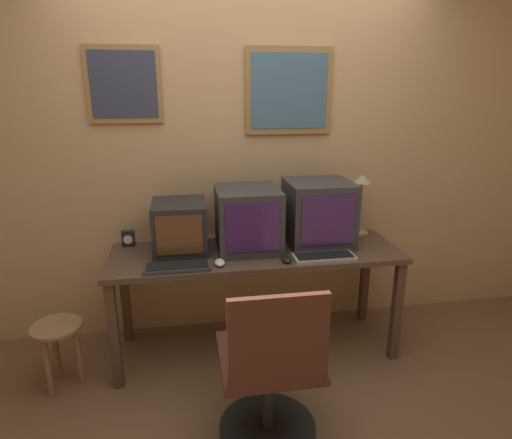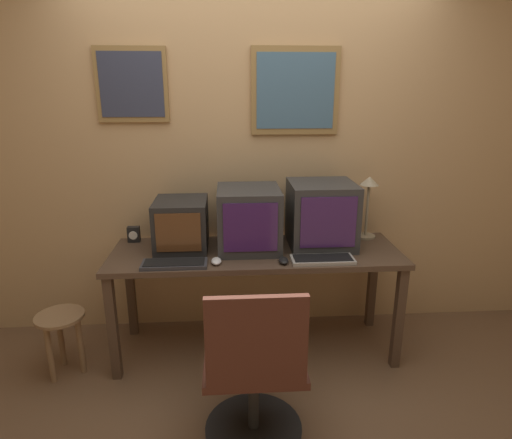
% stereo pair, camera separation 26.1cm
% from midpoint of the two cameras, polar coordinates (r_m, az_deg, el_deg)
% --- Properties ---
extents(ground_plane, '(14.00, 14.00, 0.00)m').
position_cam_midpoint_polar(ground_plane, '(2.56, -0.00, -26.52)').
color(ground_plane, brown).
extents(wall_back, '(8.00, 0.08, 2.60)m').
position_cam_midpoint_polar(wall_back, '(3.09, -3.80, 8.51)').
color(wall_back, tan).
rests_on(wall_back, ground_plane).
extents(desk, '(1.90, 0.62, 0.74)m').
position_cam_midpoint_polar(desk, '(2.86, -2.63, -5.76)').
color(desk, '#4C3828').
rests_on(desk, ground_plane).
extents(monitor_left, '(0.34, 0.39, 0.33)m').
position_cam_midpoint_polar(monitor_left, '(2.85, -12.75, -0.96)').
color(monitor_left, black).
rests_on(monitor_left, desk).
extents(monitor_center, '(0.41, 0.45, 0.41)m').
position_cam_midpoint_polar(monitor_center, '(2.82, -3.76, 0.06)').
color(monitor_center, '#333333').
rests_on(monitor_center, desk).
extents(monitor_right, '(0.43, 0.43, 0.43)m').
position_cam_midpoint_polar(monitor_right, '(2.92, 5.80, 0.88)').
color(monitor_right, '#333333').
rests_on(monitor_right, desk).
extents(keyboard_main, '(0.39, 0.15, 0.03)m').
position_cam_midpoint_polar(keyboard_main, '(2.61, -13.27, -6.23)').
color(keyboard_main, '#333338').
rests_on(keyboard_main, desk).
extents(keyboard_side, '(0.39, 0.16, 0.03)m').
position_cam_midpoint_polar(keyboard_side, '(2.71, 6.34, -5.01)').
color(keyboard_side, '#A8A399').
rests_on(keyboard_side, desk).
extents(mouse_near_keyboard, '(0.06, 0.10, 0.03)m').
position_cam_midpoint_polar(mouse_near_keyboard, '(2.62, -7.73, -5.76)').
color(mouse_near_keyboard, silver).
rests_on(mouse_near_keyboard, desk).
extents(mouse_far_corner, '(0.06, 0.10, 0.03)m').
position_cam_midpoint_polar(mouse_far_corner, '(2.64, 1.27, -5.38)').
color(mouse_far_corner, black).
rests_on(mouse_far_corner, desk).
extents(desk_clock, '(0.08, 0.05, 0.11)m').
position_cam_midpoint_polar(desk_clock, '(3.06, -19.03, -2.44)').
color(desk_clock, black).
rests_on(desk_clock, desk).
extents(desk_lamp, '(0.14, 0.14, 0.44)m').
position_cam_midpoint_polar(desk_lamp, '(3.13, 11.58, 3.44)').
color(desk_lamp, tan).
rests_on(desk_lamp, desk).
extents(office_chair, '(0.52, 0.52, 0.92)m').
position_cam_midpoint_polar(office_chair, '(2.27, -1.54, -20.16)').
color(office_chair, black).
rests_on(office_chair, ground_plane).
extents(side_stool, '(0.30, 0.30, 0.42)m').
position_cam_midpoint_polar(side_stool, '(2.98, -27.24, -14.26)').
color(side_stool, '#8E6B47').
rests_on(side_stool, ground_plane).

